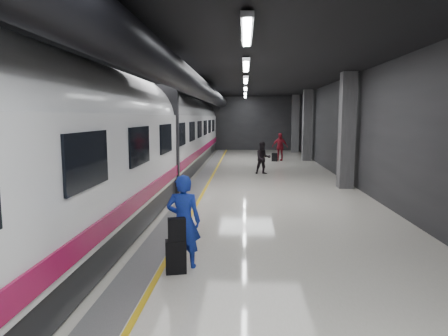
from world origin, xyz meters
name	(u,v)px	position (x,y,z in m)	size (l,w,h in m)	color
ground	(228,196)	(0.00, 0.00, 0.00)	(40.00, 40.00, 0.00)	silver
platform_hall	(221,96)	(-0.29, 0.96, 3.54)	(10.02, 40.02, 4.51)	black
train	(136,138)	(-3.25, 0.00, 2.07)	(3.05, 38.00, 4.05)	black
traveler_main	(184,221)	(-0.55, -6.68, 0.87)	(0.64, 0.42, 1.75)	#1A26C6
suitcase_main	(176,257)	(-0.65, -6.97, 0.30)	(0.37, 0.23, 0.60)	black
shoulder_bag	(177,229)	(-0.62, -6.98, 0.81)	(0.31, 0.16, 0.41)	black
traveler_far_a	(263,158)	(1.47, 5.62, 0.79)	(0.77, 0.60, 1.59)	black
traveler_far_b	(280,147)	(2.84, 11.91, 0.88)	(1.03, 0.43, 1.76)	maroon
suitcase_far	(275,157)	(2.47, 11.37, 0.26)	(0.36, 0.23, 0.53)	black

